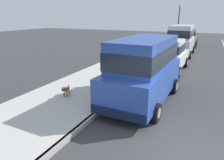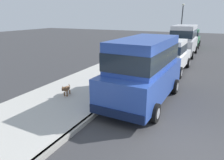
# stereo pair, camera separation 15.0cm
# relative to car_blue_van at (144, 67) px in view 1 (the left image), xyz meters

# --- Properties ---
(ground_plane) EXTENTS (80.00, 80.00, 0.00)m
(ground_plane) POSITION_rel_car_blue_van_xyz_m (2.13, -2.83, -1.39)
(ground_plane) COLOR #38383A
(curb) EXTENTS (0.16, 64.00, 0.14)m
(curb) POSITION_rel_car_blue_van_xyz_m (-1.07, -2.83, -1.32)
(curb) COLOR gray
(curb) RESTS_ON ground
(sidewalk) EXTENTS (3.60, 64.00, 0.14)m
(sidewalk) POSITION_rel_car_blue_van_xyz_m (-2.87, -2.83, -1.32)
(sidewalk) COLOR #B7B5AD
(sidewalk) RESTS_ON ground
(car_blue_van) EXTENTS (2.27, 4.97, 2.52)m
(car_blue_van) POSITION_rel_car_blue_van_xyz_m (0.00, 0.00, 0.00)
(car_blue_van) COLOR #28479E
(car_blue_van) RESTS_ON ground
(car_white_sedan) EXTENTS (2.16, 4.66, 1.92)m
(car_white_sedan) POSITION_rel_car_blue_van_xyz_m (-0.03, 5.32, -0.41)
(car_white_sedan) COLOR white
(car_white_sedan) RESTS_ON ground
(car_silver_van) EXTENTS (2.15, 4.91, 2.52)m
(car_silver_van) POSITION_rel_car_blue_van_xyz_m (-0.06, 11.23, 0.00)
(car_silver_van) COLOR #BCBCC1
(car_silver_van) RESTS_ON ground
(car_green_hatchback) EXTENTS (2.00, 3.83, 1.88)m
(car_green_hatchback) POSITION_rel_car_blue_van_xyz_m (-0.03, 16.41, -0.42)
(car_green_hatchback) COLOR #23663D
(car_green_hatchback) RESTS_ON ground
(dog_brown) EXTENTS (0.30, 0.74, 0.49)m
(dog_brown) POSITION_rel_car_blue_van_xyz_m (-2.92, -1.18, -0.97)
(dog_brown) COLOR brown
(dog_brown) RESTS_ON sidewalk
(street_lamp) EXTENTS (0.36, 0.36, 4.42)m
(street_lamp) POSITION_rel_car_blue_van_xyz_m (-1.42, 18.54, 1.51)
(street_lamp) COLOR #2D2D33
(street_lamp) RESTS_ON sidewalk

